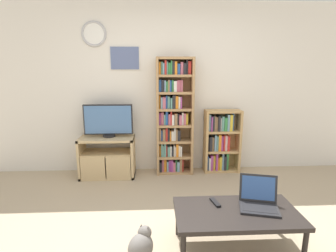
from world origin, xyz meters
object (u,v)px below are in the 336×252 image
cat (141,246)px  tv_stand (107,157)px  coffee_table (236,215)px  laptop (259,199)px  bookshelf_short (220,141)px  television (108,121)px  bookshelf_tall (173,117)px  remote_near_laptop (215,202)px

cat → tv_stand: bearing=137.3°
coffee_table → tv_stand: bearing=129.5°
coffee_table → cat: 0.88m
laptop → tv_stand: bearing=149.0°
coffee_table → laptop: (0.22, 0.07, 0.11)m
cat → coffee_table: bearing=35.2°
bookshelf_short → television: bearing=-177.2°
bookshelf_tall → bookshelf_short: bearing=1.1°
television → bookshelf_tall: 0.98m
laptop → cat: laptop is taller
television → cat: 2.10m
tv_stand → remote_near_laptop: size_ratio=4.90×
cat → bookshelf_tall: bearing=107.5°
bookshelf_tall → tv_stand: bearing=-173.6°
bookshelf_short → remote_near_laptop: size_ratio=6.00×
tv_stand → bookshelf_short: bearing=4.1°
tv_stand → coffee_table: (1.45, -1.76, 0.04)m
bookshelf_tall → bookshelf_short: (0.75, 0.01, -0.40)m
tv_stand → remote_near_laptop: 2.07m
tv_stand → bookshelf_tall: bookshelf_tall is taller
bookshelf_short → tv_stand: bearing=-175.9°
tv_stand → remote_near_laptop: (1.29, -1.61, 0.09)m
coffee_table → laptop: bearing=17.7°
television → laptop: (1.64, -1.73, -0.41)m
tv_stand → television: television is taller
television → bookshelf_tall: (0.98, 0.07, 0.03)m
bookshelf_tall → television: bearing=-175.8°
tv_stand → cat: 1.95m
coffee_table → laptop: 0.26m
television → cat: (0.57, -1.89, -0.73)m
bookshelf_short → bookshelf_tall: bearing=-178.9°
bookshelf_tall → laptop: bookshelf_tall is taller
television → cat: size_ratio=1.53×
bookshelf_tall → remote_near_laptop: size_ratio=10.78×
television → coffee_table: size_ratio=0.66×
coffee_table → remote_near_laptop: bearing=138.9°
laptop → remote_near_laptop: size_ratio=2.41×
laptop → bookshelf_tall: bearing=124.4°
tv_stand → cat: bearing=-71.9°
tv_stand → bookshelf_tall: 1.17m
tv_stand → coffee_table: 2.28m
coffee_table → cat: coffee_table is taller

